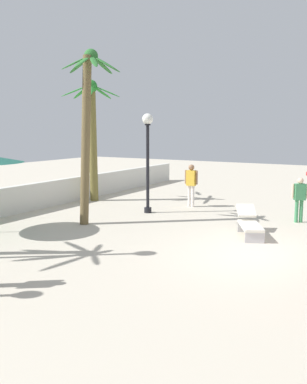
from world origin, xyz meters
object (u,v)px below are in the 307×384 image
seagull_0 (92,91)px  guest_2 (300,196)px  palm_tree_1 (87,117)px  lounge_chair_0 (249,222)px  lamp_post_2 (148,148)px  palm_tree_0 (92,128)px  guest_0 (191,181)px

seagull_0 → guest_2: bearing=-96.8°
palm_tree_1 → lounge_chair_0: (1.04, -5.27, -3.17)m
lounge_chair_0 → guest_2: 2.82m
palm_tree_1 → guest_2: palm_tree_1 is taller
lamp_post_2 → lounge_chair_0: size_ratio=1.99×
palm_tree_1 → seagull_0: 6.17m
palm_tree_0 → palm_tree_1: size_ratio=0.91×
lamp_post_2 → guest_0: 2.58m
palm_tree_0 → guest_0: bearing=-78.5°
guest_0 → seagull_0: seagull_0 is taller
lamp_post_2 → lounge_chair_0: (-1.42, -4.43, -2.07)m
lamp_post_2 → guest_0: size_ratio=2.15×
palm_tree_1 → guest_0: size_ratio=3.32×
palm_tree_0 → lounge_chair_0: palm_tree_0 is taller
palm_tree_1 → palm_tree_0: bearing=36.7°
palm_tree_1 → guest_2: bearing=-59.3°
palm_tree_0 → guest_2: palm_tree_0 is taller
palm_tree_0 → palm_tree_1: palm_tree_1 is taller
lounge_chair_0 → guest_0: (3.38, 3.53, 0.66)m
guest_0 → palm_tree_1: bearing=158.6°
palm_tree_1 → lounge_chair_0: size_ratio=3.07×
lamp_post_2 → lounge_chair_0: bearing=-107.8°
palm_tree_0 → palm_tree_1: 4.42m
palm_tree_0 → guest_2: size_ratio=3.40×
palm_tree_1 → guest_0: bearing=-21.4°
guest_0 → lamp_post_2: bearing=155.5°
lamp_post_2 → guest_2: lamp_post_2 is taller
palm_tree_1 → seagull_0: size_ratio=5.93×
lounge_chair_0 → guest_0: guest_0 is taller
lamp_post_2 → seagull_0: size_ratio=3.83×
palm_tree_0 → lamp_post_2: (-1.07, -3.48, -0.73)m
guest_2 → lamp_post_2: bearing=102.6°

